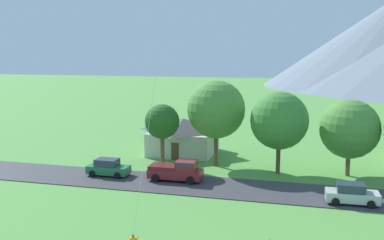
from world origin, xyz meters
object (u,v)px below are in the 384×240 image
object	(u,v)px
tree_left_of_center	(216,109)
tree_right_of_center	(162,122)
house_left_center	(183,135)
pickup_truck_maroon_west_side	(177,170)
tree_far_right	(279,121)
parked_car_silver_west_end	(352,194)
parked_car_green_mid_west	(108,168)
tree_center	(350,129)

from	to	relation	value
tree_left_of_center	tree_right_of_center	distance (m)	5.96
house_left_center	pickup_truck_maroon_west_side	bearing A→B (deg)	-76.89
house_left_center	tree_far_right	world-z (taller)	tree_far_right
tree_right_of_center	parked_car_silver_west_end	xyz separation A→B (m)	(18.73, -7.00, -4.14)
tree_right_of_center	parked_car_green_mid_west	xyz separation A→B (m)	(-4.21, -4.54, -4.14)
tree_far_right	pickup_truck_maroon_west_side	bearing A→B (deg)	-149.69
tree_far_right	pickup_truck_maroon_west_side	world-z (taller)	tree_far_right
tree_left_of_center	pickup_truck_maroon_west_side	size ratio (longest dim) A/B	1.79
tree_center	parked_car_green_mid_west	bearing A→B (deg)	-164.60
house_left_center	pickup_truck_maroon_west_side	distance (m)	12.04
tree_center	tree_far_right	world-z (taller)	tree_far_right
tree_center	pickup_truck_maroon_west_side	size ratio (longest dim) A/B	1.48
house_left_center	tree_center	xyz separation A→B (m)	(18.79, -5.36, 2.54)
pickup_truck_maroon_west_side	tree_center	bearing A→B (deg)	21.42
tree_left_of_center	parked_car_silver_west_end	xyz separation A→B (m)	(13.34, -9.24, -5.37)
parked_car_silver_west_end	parked_car_green_mid_west	world-z (taller)	same
parked_car_green_mid_west	parked_car_silver_west_end	bearing A→B (deg)	-6.14
house_left_center	parked_car_green_mid_west	xyz separation A→B (m)	(-4.47, -11.77, -1.38)
house_left_center	tree_left_of_center	xyz separation A→B (m)	(5.13, -5.00, 3.99)
tree_far_right	tree_right_of_center	bearing A→B (deg)	-175.53
tree_left_of_center	parked_car_silver_west_end	distance (m)	17.09
house_left_center	tree_far_right	xyz separation A→B (m)	(11.93, -6.28, 3.25)
tree_right_of_center	pickup_truck_maroon_west_side	world-z (taller)	tree_right_of_center
tree_far_right	tree_left_of_center	bearing A→B (deg)	169.35
tree_center	parked_car_green_mid_west	distance (m)	24.44
tree_center	tree_right_of_center	distance (m)	19.14
tree_far_right	parked_car_silver_west_end	distance (m)	11.29
parked_car_silver_west_end	pickup_truck_maroon_west_side	world-z (taller)	pickup_truck_maroon_west_side
house_left_center	tree_left_of_center	world-z (taller)	tree_left_of_center
tree_left_of_center	tree_center	world-z (taller)	tree_left_of_center
pickup_truck_maroon_west_side	tree_right_of_center	bearing A→B (deg)	123.87
house_left_center	tree_far_right	distance (m)	13.87
tree_right_of_center	parked_car_green_mid_west	bearing A→B (deg)	-132.86
house_left_center	tree_right_of_center	distance (m)	7.75
tree_center	tree_far_right	distance (m)	6.95
tree_left_of_center	parked_car_silver_west_end	bearing A→B (deg)	-34.70
house_left_center	tree_left_of_center	size ratio (longest dim) A/B	0.87
parked_car_silver_west_end	tree_left_of_center	bearing A→B (deg)	145.30
house_left_center	tree_right_of_center	xyz separation A→B (m)	(-0.26, -7.23, 2.76)
tree_left_of_center	pickup_truck_maroon_west_side	bearing A→B (deg)	-109.90
tree_center	parked_car_silver_west_end	world-z (taller)	tree_center
house_left_center	parked_car_green_mid_west	world-z (taller)	house_left_center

